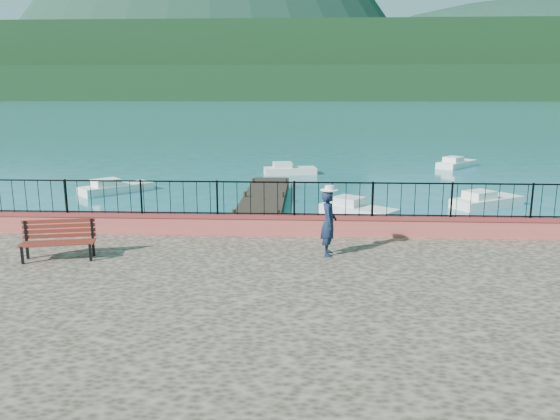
# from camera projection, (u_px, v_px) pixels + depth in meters

# --- Properties ---
(ground) EXTENTS (2000.00, 2000.00, 0.00)m
(ground) POSITION_uv_depth(u_px,v_px,m) (303.00, 329.00, 12.30)
(ground) COLOR #19596B
(ground) RESTS_ON ground
(parapet) EXTENTS (28.00, 0.46, 0.58)m
(parapet) POSITION_uv_depth(u_px,v_px,m) (305.00, 225.00, 15.59)
(parapet) COLOR #A53B41
(parapet) RESTS_ON promenade
(railing) EXTENTS (27.00, 0.05, 0.95)m
(railing) POSITION_uv_depth(u_px,v_px,m) (305.00, 199.00, 15.43)
(railing) COLOR black
(railing) RESTS_ON parapet
(dock) EXTENTS (2.00, 16.00, 0.30)m
(dock) POSITION_uv_depth(u_px,v_px,m) (260.00, 209.00, 24.07)
(dock) COLOR #2D231C
(dock) RESTS_ON ground
(far_forest) EXTENTS (900.00, 60.00, 18.00)m
(far_forest) POSITION_uv_depth(u_px,v_px,m) (308.00, 84.00, 303.06)
(far_forest) COLOR black
(far_forest) RESTS_ON ground
(foothills) EXTENTS (900.00, 120.00, 44.00)m
(foothills) POSITION_uv_depth(u_px,v_px,m) (308.00, 65.00, 358.82)
(foothills) COLOR black
(foothills) RESTS_ON ground
(companion_hill) EXTENTS (448.00, 384.00, 180.00)m
(companion_hill) POSITION_uv_depth(u_px,v_px,m) (527.00, 96.00, 547.93)
(companion_hill) COLOR #142D23
(companion_hill) RESTS_ON ground
(park_bench) EXTENTS (1.80, 0.91, 0.96)m
(park_bench) POSITION_uv_depth(u_px,v_px,m) (59.00, 248.00, 13.33)
(park_bench) COLOR black
(park_bench) RESTS_ON promenade
(person) EXTENTS (0.42, 0.62, 1.65)m
(person) POSITION_uv_depth(u_px,v_px,m) (329.00, 223.00, 13.60)
(person) COLOR #111C34
(person) RESTS_ON promenade
(hat) EXTENTS (0.44, 0.44, 0.12)m
(hat) POSITION_uv_depth(u_px,v_px,m) (329.00, 188.00, 13.41)
(hat) COLOR white
(hat) RESTS_ON person
(boat_0) EXTENTS (3.70, 2.29, 0.80)m
(boat_0) POSITION_uv_depth(u_px,v_px,m) (105.00, 225.00, 20.11)
(boat_0) COLOR silver
(boat_0) RESTS_ON ground
(boat_1) EXTENTS (3.41, 3.05, 0.80)m
(boat_1) POSITION_uv_depth(u_px,v_px,m) (358.00, 207.00, 23.26)
(boat_1) COLOR silver
(boat_1) RESTS_ON ground
(boat_2) EXTENTS (3.70, 2.98, 0.80)m
(boat_2) POSITION_uv_depth(u_px,v_px,m) (487.00, 198.00, 25.22)
(boat_2) COLOR white
(boat_2) RESTS_ON ground
(boat_3) EXTENTS (3.54, 3.55, 0.80)m
(boat_3) POSITION_uv_depth(u_px,v_px,m) (116.00, 185.00, 28.68)
(boat_3) COLOR white
(boat_3) RESTS_ON ground
(boat_4) EXTENTS (3.47, 1.85, 0.80)m
(boat_4) POSITION_uv_depth(u_px,v_px,m) (290.00, 168.00, 35.05)
(boat_4) COLOR silver
(boat_4) RESTS_ON ground
(boat_5) EXTENTS (3.36, 3.54, 0.80)m
(boat_5) POSITION_uv_depth(u_px,v_px,m) (457.00, 161.00, 38.24)
(boat_5) COLOR silver
(boat_5) RESTS_ON ground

